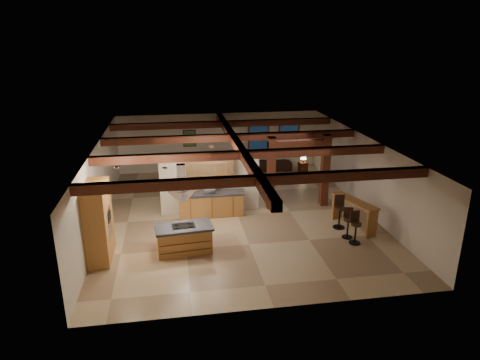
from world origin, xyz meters
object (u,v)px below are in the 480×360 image
object	(u,v)px
kitchen_island	(184,238)
sofa	(272,164)
dining_table	(214,187)
bar_counter	(354,209)

from	to	relation	value
kitchen_island	sofa	size ratio (longest dim) A/B	0.93
dining_table	bar_counter	world-z (taller)	bar_counter
dining_table	bar_counter	bearing A→B (deg)	-51.62
kitchen_island	bar_counter	xyz separation A→B (m)	(6.05, 0.84, 0.25)
bar_counter	sofa	bearing A→B (deg)	100.20
dining_table	bar_counter	distance (m)	6.24
kitchen_island	bar_counter	world-z (taller)	bar_counter
kitchen_island	dining_table	size ratio (longest dim) A/B	1.06
bar_counter	kitchen_island	bearing A→B (deg)	-172.10
sofa	dining_table	bearing A→B (deg)	47.51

